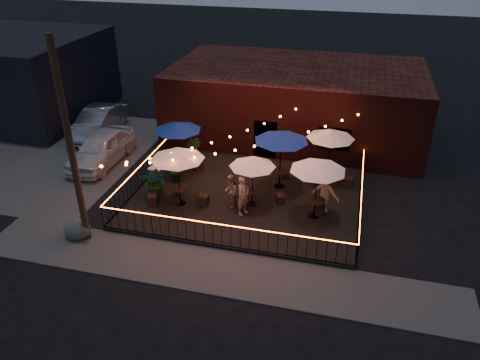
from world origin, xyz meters
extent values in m
plane|color=black|center=(0.00, 0.00, 0.00)|extent=(110.00, 110.00, 0.00)
cube|color=black|center=(0.00, 2.00, 0.07)|extent=(10.00, 8.00, 0.15)
cube|color=#464441|center=(0.00, -3.25, 0.03)|extent=(18.00, 2.50, 0.05)
cube|color=#464441|center=(-12.00, 4.00, 0.01)|extent=(11.00, 12.00, 0.02)
cube|color=black|center=(1.00, 10.00, 2.00)|extent=(14.00, 8.00, 4.00)
cube|color=black|center=(0.00, 6.12, 1.10)|extent=(1.20, 0.24, 2.20)
cube|color=black|center=(3.50, 6.12, 1.60)|extent=(1.60, 0.24, 1.20)
cube|color=black|center=(-18.00, 9.00, 2.50)|extent=(12.00, 9.00, 5.00)
cylinder|color=#362016|center=(-5.40, -2.60, 4.00)|extent=(0.26, 0.26, 8.00)
cube|color=black|center=(0.00, -2.00, 0.23)|extent=(10.00, 0.04, 0.04)
cube|color=black|center=(0.00, -2.00, 1.15)|extent=(10.00, 0.04, 0.04)
cube|color=#FF5911|center=(0.00, -2.00, 1.18)|extent=(10.00, 0.03, 0.02)
cube|color=black|center=(-5.00, 2.00, 0.23)|extent=(0.04, 8.00, 0.04)
cube|color=black|center=(-5.00, 2.00, 1.15)|extent=(0.04, 8.00, 0.04)
cube|color=#FF5911|center=(-5.00, 2.00, 1.18)|extent=(0.03, 8.00, 0.02)
cube|color=black|center=(5.00, 2.00, 0.23)|extent=(0.04, 8.00, 0.04)
cube|color=black|center=(5.00, 2.00, 1.15)|extent=(0.04, 8.00, 0.04)
cube|color=#FF5911|center=(5.00, 2.00, 1.18)|extent=(0.03, 8.00, 0.02)
cylinder|color=black|center=(-2.67, 0.60, 0.17)|extent=(0.47, 0.47, 0.03)
cylinder|color=black|center=(-2.67, 0.60, 0.54)|extent=(0.06, 0.06, 0.76)
cylinder|color=black|center=(-2.67, 0.60, 0.93)|extent=(0.85, 0.85, 0.04)
cylinder|color=black|center=(-2.67, 0.60, 1.42)|extent=(0.05, 0.05, 2.54)
cone|color=silver|center=(-2.67, 0.60, 2.53)|extent=(3.03, 3.03, 0.37)
cylinder|color=black|center=(-3.80, 3.55, 0.17)|extent=(0.46, 0.46, 0.03)
cylinder|color=black|center=(-3.80, 3.55, 0.54)|extent=(0.06, 0.06, 0.75)
cylinder|color=black|center=(-3.80, 3.55, 0.92)|extent=(0.84, 0.84, 0.04)
cylinder|color=black|center=(-3.80, 3.55, 1.41)|extent=(0.05, 0.05, 2.51)
cone|color=navy|center=(-3.80, 3.55, 2.51)|extent=(2.66, 2.66, 0.37)
cylinder|color=black|center=(0.41, 1.31, 0.16)|extent=(0.40, 0.40, 0.03)
cylinder|color=black|center=(0.41, 1.31, 0.49)|extent=(0.05, 0.05, 0.65)
cylinder|color=black|center=(0.41, 1.31, 0.82)|extent=(0.73, 0.73, 0.04)
cylinder|color=black|center=(0.41, 1.31, 1.24)|extent=(0.04, 0.04, 2.18)
cone|color=silver|center=(0.41, 1.31, 2.19)|extent=(2.32, 2.32, 0.32)
cylinder|color=black|center=(1.29, 3.18, 0.17)|extent=(0.50, 0.50, 0.03)
cylinder|color=black|center=(1.29, 3.18, 0.57)|extent=(0.07, 0.07, 0.81)
cylinder|color=black|center=(1.29, 3.18, 0.99)|extent=(0.90, 0.90, 0.05)
cylinder|color=black|center=(1.29, 3.18, 1.51)|extent=(0.05, 0.05, 2.71)
cone|color=navy|center=(1.29, 3.18, 2.69)|extent=(2.75, 2.75, 0.40)
cylinder|color=black|center=(3.16, 1.04, 0.17)|extent=(0.46, 0.46, 0.03)
cylinder|color=black|center=(3.16, 1.04, 0.54)|extent=(0.06, 0.06, 0.76)
cylinder|color=black|center=(3.16, 1.04, 0.93)|extent=(0.84, 0.84, 0.04)
cylinder|color=black|center=(3.16, 1.04, 1.41)|extent=(0.05, 0.05, 2.52)
cone|color=silver|center=(3.16, 1.04, 2.51)|extent=(3.00, 3.00, 0.37)
cylinder|color=black|center=(3.38, 4.54, 0.17)|extent=(0.45, 0.45, 0.03)
cylinder|color=black|center=(3.38, 4.54, 0.53)|extent=(0.06, 0.06, 0.74)
cylinder|color=black|center=(3.38, 4.54, 0.91)|extent=(0.82, 0.82, 0.04)
cylinder|color=black|center=(3.38, 4.54, 1.38)|extent=(0.05, 0.05, 2.46)
cone|color=silver|center=(3.38, 4.54, 2.46)|extent=(2.48, 2.48, 0.36)
cube|color=black|center=(-3.80, 0.17, 0.39)|extent=(0.52, 0.52, 0.48)
cube|color=black|center=(-2.87, 0.56, 0.37)|extent=(0.46, 0.46, 0.43)
cube|color=black|center=(-3.68, 3.42, 0.39)|extent=(0.50, 0.50, 0.48)
cube|color=black|center=(-2.91, 3.92, 0.41)|extent=(0.55, 0.55, 0.51)
cube|color=black|center=(-1.64, 0.72, 0.39)|extent=(0.43, 0.43, 0.49)
cube|color=black|center=(0.10, 0.89, 0.37)|extent=(0.42, 0.42, 0.44)
cube|color=black|center=(-0.15, 3.87, 0.36)|extent=(0.36, 0.36, 0.42)
cube|color=black|center=(1.40, 4.08, 0.35)|extent=(0.40, 0.40, 0.40)
cube|color=black|center=(1.60, 1.68, 0.37)|extent=(0.48, 0.48, 0.44)
cube|color=black|center=(3.36, 1.21, 0.38)|extent=(0.47, 0.47, 0.47)
cube|color=black|center=(2.34, 4.08, 0.36)|extent=(0.36, 0.36, 0.42)
cube|color=black|center=(4.43, 3.97, 0.39)|extent=(0.43, 0.43, 0.47)
imported|color=tan|center=(0.21, 0.50, 1.04)|extent=(0.66, 0.77, 1.78)
imported|color=#D6AB89|center=(-0.44, 0.94, 0.91)|extent=(0.64, 0.79, 1.52)
imported|color=#D3A58C|center=(3.53, 1.54, 1.10)|extent=(1.37, 1.02, 1.89)
imported|color=#143A0B|center=(-3.93, 0.98, 0.89)|extent=(1.56, 1.43, 1.48)
imported|color=#15340C|center=(-3.49, 2.41, 0.79)|extent=(0.83, 0.74, 1.28)
imported|color=#173F14|center=(-3.29, 4.15, 0.89)|extent=(1.00, 1.00, 1.48)
cube|color=blue|center=(-4.41, 2.03, 0.54)|extent=(0.65, 0.52, 0.78)
cube|color=silver|center=(-4.41, 2.03, 0.94)|extent=(0.70, 0.57, 0.05)
ellipsoid|color=#454540|center=(-5.79, -2.63, 0.39)|extent=(1.10, 0.98, 0.77)
imported|color=silver|center=(-8.14, 3.63, 0.82)|extent=(2.02, 4.84, 1.64)
imported|color=#A6A6AE|center=(-10.18, 6.94, 0.79)|extent=(1.81, 4.86, 1.59)
camera|label=1|loc=(4.25, -15.82, 11.06)|focal=35.00mm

